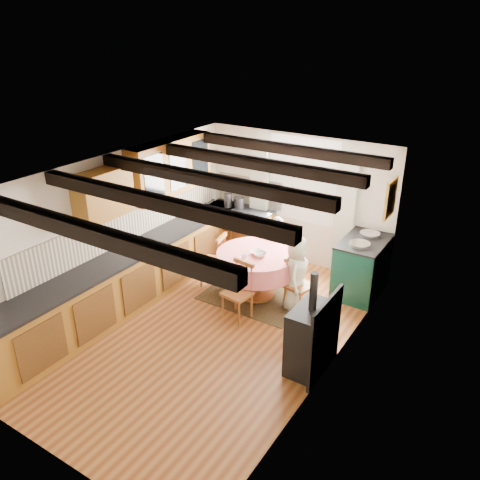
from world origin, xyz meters
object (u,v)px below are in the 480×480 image
Objects in this scene: chair_right at (299,284)px; cast_iron_stove at (311,322)px; child_right at (296,273)px; aga_range at (362,266)px; child_far at (277,247)px; chair_left at (213,260)px; dining_table at (257,275)px; chair_near at (237,292)px; cup at (244,257)px.

chair_right is 0.64× the size of cast_iron_stove.
aga_range is at bearing -51.77° from child_right.
cast_iron_stove is 2.56m from child_far.
child_right is at bearing 82.31° from chair_left.
child_far is at bearing 94.67° from dining_table.
aga_range is 1.24m from child_right.
chair_near is at bearing 161.17° from cast_iron_stove.
chair_right is (0.68, 0.73, -0.01)m from chair_near.
chair_left is (-0.91, 0.66, 0.01)m from chair_near.
chair_right is 9.30× the size of cup.
cast_iron_stove is at bearing 122.51° from child_far.
chair_right reaches higher than dining_table.
child_right is 0.84m from cup.
chair_near reaches higher than cup.
dining_table is at bearing 104.05° from chair_near.
chair_right is (0.77, -0.00, 0.06)m from dining_table.
chair_near is 0.57m from cup.
aga_range is at bearing 105.07° from chair_left.
aga_range is (1.40, 1.02, 0.09)m from dining_table.
cast_iron_stove reaches higher than cup.
chair_near is 1.02× the size of chair_right.
chair_left reaches higher than dining_table.
cast_iron_stove is 1.49m from child_right.
cast_iron_stove reaches higher than dining_table.
chair_right is 0.18m from child_right.
chair_near is at bearing 124.96° from child_right.
child_right is (0.69, 0.02, 0.22)m from dining_table.
dining_table is 0.82m from child_far.
cast_iron_stove reaches higher than chair_left.
child_right is (0.76, -0.78, 0.04)m from child_far.
dining_table is at bearing 75.40° from child_right.
aga_range reaches higher than cup.
cast_iron_stove is at bearing -87.19° from aga_range.
chair_right is 1.16m from child_far.
chair_left is 0.83× the size of child_far.
chair_left is 1.52m from child_right.
dining_table is 0.74m from chair_near.
chair_left reaches higher than cup.
dining_table is 13.41× the size of cup.
chair_right is 0.95m from cup.
aga_range is at bearing -176.86° from child_far.
chair_right is 0.80× the size of child_far.
chair_left reaches higher than chair_near.
child_right reaches higher than chair_near.
chair_near reaches higher than chair_right.
cup is at bearing 61.12° from chair_left.
chair_right is at bearing -121.71° from aga_range.
dining_table is at bearing -143.92° from aga_range.
child_far reaches higher than dining_table.
chair_left is 2.62m from cast_iron_stove.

